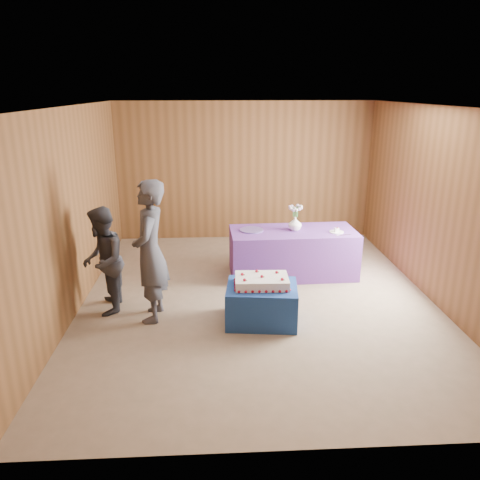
{
  "coord_description": "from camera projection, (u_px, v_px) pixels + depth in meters",
  "views": [
    {
      "loc": [
        -0.6,
        -6.18,
        2.91
      ],
      "look_at": [
        -0.25,
        0.1,
        0.87
      ],
      "focal_mm": 35.0,
      "sensor_mm": 36.0,
      "label": 1
    }
  ],
  "objects": [
    {
      "name": "vase",
      "position": [
        295.0,
        224.0,
        7.46
      ],
      "size": [
        0.27,
        0.27,
        0.22
      ],
      "primitive_type": "imported",
      "rotation": [
        0.0,
        0.0,
        0.32
      ],
      "color": "white",
      "rests_on": "serving_table"
    },
    {
      "name": "plate",
      "position": [
        337.0,
        232.0,
        7.38
      ],
      "size": [
        0.24,
        0.24,
        0.01
      ],
      "primitive_type": "cylinder",
      "rotation": [
        0.0,
        0.0,
        0.1
      ],
      "color": "white",
      "rests_on": "serving_table"
    },
    {
      "name": "serving_table",
      "position": [
        293.0,
        253.0,
        7.59
      ],
      "size": [
        2.03,
        0.96,
        0.75
      ],
      "primitive_type": "cube",
      "rotation": [
        0.0,
        0.0,
        0.03
      ],
      "color": "#683594",
      "rests_on": "ground"
    },
    {
      "name": "knife",
      "position": [
        343.0,
        235.0,
        7.24
      ],
      "size": [
        0.26,
        0.08,
        0.0
      ],
      "primitive_type": "cube",
      "rotation": [
        0.0,
        0.0,
        0.21
      ],
      "color": "silver",
      "rests_on": "serving_table"
    },
    {
      "name": "cake_slice",
      "position": [
        337.0,
        230.0,
        7.37
      ],
      "size": [
        0.07,
        0.06,
        0.08
      ],
      "rotation": [
        0.0,
        0.0,
        0.07
      ],
      "color": "white",
      "rests_on": "plate"
    },
    {
      "name": "platter",
      "position": [
        252.0,
        230.0,
        7.47
      ],
      "size": [
        0.4,
        0.4,
        0.02
      ],
      "primitive_type": "cylinder",
      "rotation": [
        0.0,
        0.0,
        -0.05
      ],
      "color": "#58458A",
      "rests_on": "serving_table"
    },
    {
      "name": "guest_left",
      "position": [
        150.0,
        252.0,
        5.96
      ],
      "size": [
        0.46,
        0.69,
        1.86
      ],
      "primitive_type": "imported",
      "rotation": [
        0.0,
        0.0,
        -1.6
      ],
      "color": "#3C3D47",
      "rests_on": "ground"
    },
    {
      "name": "cake_table",
      "position": [
        262.0,
        304.0,
        6.07
      ],
      "size": [
        0.97,
        0.8,
        0.5
      ],
      "primitive_type": "cube",
      "rotation": [
        0.0,
        0.0,
        -0.11
      ],
      "color": "#1B3A96",
      "rests_on": "ground"
    },
    {
      "name": "guest_right",
      "position": [
        103.0,
        261.0,
        6.21
      ],
      "size": [
        0.62,
        0.76,
        1.46
      ],
      "primitive_type": "imported",
      "rotation": [
        0.0,
        0.0,
        -1.47
      ],
      "color": "#34353E",
      "rests_on": "ground"
    },
    {
      "name": "flower_spray",
      "position": [
        296.0,
        208.0,
        7.38
      ],
      "size": [
        0.23,
        0.23,
        0.17
      ],
      "color": "#2B6C30",
      "rests_on": "vase"
    },
    {
      "name": "sheet_cake",
      "position": [
        262.0,
        281.0,
        5.99
      ],
      "size": [
        0.73,
        0.51,
        0.16
      ],
      "rotation": [
        0.0,
        0.0,
        -0.03
      ],
      "color": "white",
      "rests_on": "cake_table"
    },
    {
      "name": "room_shell",
      "position": [
        259.0,
        176.0,
        6.24
      ],
      "size": [
        5.04,
        6.04,
        2.72
      ],
      "color": "brown",
      "rests_on": "ground"
    },
    {
      "name": "ground",
      "position": [
        257.0,
        299.0,
        6.8
      ],
      "size": [
        6.0,
        6.0,
        0.0
      ],
      "primitive_type": "plane",
      "color": "gray",
      "rests_on": "ground"
    }
  ]
}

